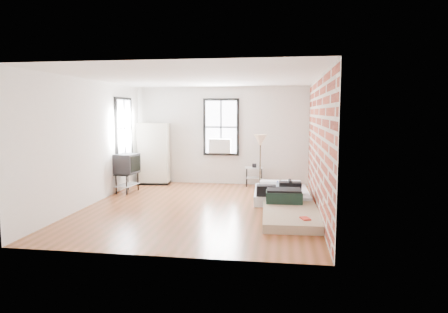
% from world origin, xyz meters
% --- Properties ---
extents(ground, '(6.00, 6.00, 0.00)m').
position_xyz_m(ground, '(0.00, 0.00, 0.00)').
color(ground, brown).
rests_on(ground, ground).
extents(room_shell, '(5.02, 6.02, 2.80)m').
position_xyz_m(room_shell, '(0.23, 0.36, 1.74)').
color(room_shell, silver).
rests_on(room_shell, ground).
extents(mattress_main, '(1.34, 1.77, 0.55)m').
position_xyz_m(mattress_main, '(1.75, 1.06, 0.15)').
color(mattress_main, white).
rests_on(mattress_main, ground).
extents(mattress_bare, '(1.18, 2.11, 0.45)m').
position_xyz_m(mattress_bare, '(1.92, -0.48, 0.13)').
color(mattress_bare, tan).
rests_on(mattress_bare, ground).
extents(wardrobe, '(0.93, 0.59, 1.77)m').
position_xyz_m(wardrobe, '(-1.92, 2.65, 0.88)').
color(wardrobe, black).
rests_on(wardrobe, ground).
extents(side_table, '(0.49, 0.40, 0.63)m').
position_xyz_m(side_table, '(0.98, 2.72, 0.42)').
color(side_table, black).
rests_on(side_table, ground).
extents(floor_lamp, '(0.32, 0.32, 1.51)m').
position_xyz_m(floor_lamp, '(1.20, 1.79, 1.28)').
color(floor_lamp, '#322510').
rests_on(floor_lamp, ground).
extents(tv_stand, '(0.57, 0.76, 1.01)m').
position_xyz_m(tv_stand, '(-2.21, 1.35, 0.72)').
color(tv_stand, black).
rests_on(tv_stand, ground).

